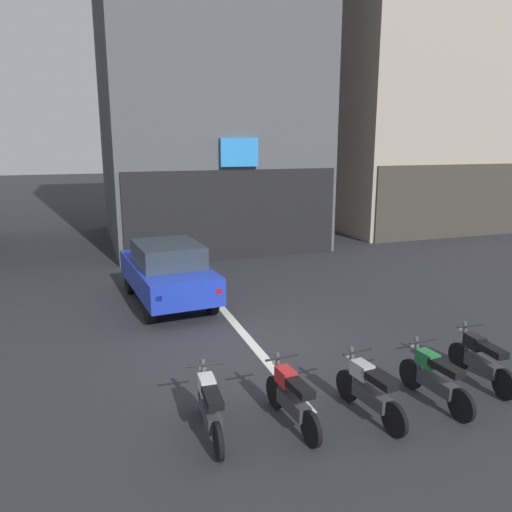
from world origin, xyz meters
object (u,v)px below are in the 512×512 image
Objects in this scene: motorcycle_white_row_leftmost at (210,406)px; motorcycle_black_row_rightmost at (481,359)px; car_blue_crossing_near at (168,271)px; motorcycle_green_row_right_mid at (435,377)px; motorcycle_silver_row_centre at (369,390)px; motorcycle_red_row_left_mid at (291,397)px.

motorcycle_black_row_rightmost is at bearing 0.13° from motorcycle_white_row_leftmost.
car_blue_crossing_near reaches higher than motorcycle_green_row_right_mid.
motorcycle_silver_row_centre is 1.22m from motorcycle_green_row_right_mid.
motorcycle_white_row_leftmost and motorcycle_green_row_right_mid have the same top height.
motorcycle_silver_row_centre is 1.00× the size of motorcycle_black_row_rightmost.
car_blue_crossing_near is at bearing 106.94° from motorcycle_silver_row_centre.
motorcycle_red_row_left_mid and motorcycle_green_row_right_mid have the same top height.
motorcycle_red_row_left_mid is at bearing -177.61° from motorcycle_black_row_rightmost.
motorcycle_red_row_left_mid is at bearing 171.67° from motorcycle_silver_row_centre.
motorcycle_red_row_left_mid is 1.00× the size of motorcycle_silver_row_centre.
motorcycle_white_row_leftmost is 1.00× the size of motorcycle_silver_row_centre.
car_blue_crossing_near reaches higher than motorcycle_black_row_rightmost.
motorcycle_red_row_left_mid and motorcycle_silver_row_centre have the same top height.
car_blue_crossing_near is 6.48m from motorcycle_red_row_left_mid.
motorcycle_silver_row_centre and motorcycle_black_row_rightmost have the same top height.
motorcycle_red_row_left_mid is 1.00× the size of motorcycle_green_row_right_mid.
motorcycle_white_row_leftmost is 1.23m from motorcycle_red_row_left_mid.
motorcycle_white_row_leftmost is 1.00× the size of motorcycle_green_row_right_mid.
motorcycle_black_row_rightmost is (4.45, -6.27, -0.43)m from car_blue_crossing_near.
motorcycle_black_row_rightmost is at bearing 2.39° from motorcycle_red_row_left_mid.
motorcycle_green_row_right_mid is at bearing 0.55° from motorcycle_silver_row_centre.
motorcycle_black_row_rightmost is (3.67, 0.15, 0.00)m from motorcycle_red_row_left_mid.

